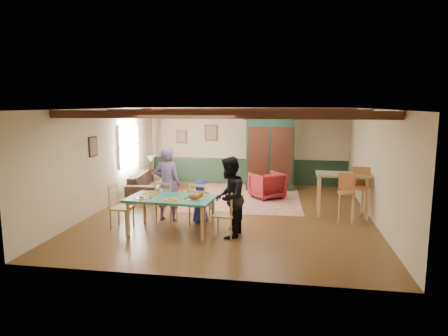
# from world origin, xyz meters

# --- Properties ---
(floor) EXTENTS (8.00, 8.00, 0.00)m
(floor) POSITION_xyz_m (0.00, 0.00, 0.00)
(floor) COLOR #4F3116
(floor) RESTS_ON ground
(wall_back) EXTENTS (7.00, 0.02, 2.70)m
(wall_back) POSITION_xyz_m (0.00, 4.00, 1.35)
(wall_back) COLOR beige
(wall_back) RESTS_ON floor
(wall_left) EXTENTS (0.02, 8.00, 2.70)m
(wall_left) POSITION_xyz_m (-3.50, 0.00, 1.35)
(wall_left) COLOR beige
(wall_left) RESTS_ON floor
(wall_right) EXTENTS (0.02, 8.00, 2.70)m
(wall_right) POSITION_xyz_m (3.50, 0.00, 1.35)
(wall_right) COLOR beige
(wall_right) RESTS_ON floor
(ceiling) EXTENTS (7.00, 8.00, 0.02)m
(ceiling) POSITION_xyz_m (0.00, 0.00, 2.70)
(ceiling) COLOR white
(ceiling) RESTS_ON wall_back
(wainscot_back) EXTENTS (6.95, 0.03, 0.90)m
(wainscot_back) POSITION_xyz_m (0.00, 3.98, 0.45)
(wainscot_back) COLOR #1A3020
(wainscot_back) RESTS_ON floor
(ceiling_beam_front) EXTENTS (6.95, 0.16, 0.16)m
(ceiling_beam_front) POSITION_xyz_m (0.00, -2.30, 2.61)
(ceiling_beam_front) COLOR #33180E
(ceiling_beam_front) RESTS_ON ceiling
(ceiling_beam_mid) EXTENTS (6.95, 0.16, 0.16)m
(ceiling_beam_mid) POSITION_xyz_m (0.00, 0.40, 2.61)
(ceiling_beam_mid) COLOR #33180E
(ceiling_beam_mid) RESTS_ON ceiling
(ceiling_beam_back) EXTENTS (6.95, 0.16, 0.16)m
(ceiling_beam_back) POSITION_xyz_m (0.00, 3.00, 2.61)
(ceiling_beam_back) COLOR #33180E
(ceiling_beam_back) RESTS_ON ceiling
(window_left) EXTENTS (0.06, 1.60, 1.30)m
(window_left) POSITION_xyz_m (-3.47, 1.70, 1.55)
(window_left) COLOR white
(window_left) RESTS_ON wall_left
(picture_left_wall) EXTENTS (0.04, 0.42, 0.52)m
(picture_left_wall) POSITION_xyz_m (-3.47, -0.60, 1.75)
(picture_left_wall) COLOR gray
(picture_left_wall) RESTS_ON wall_left
(picture_back_a) EXTENTS (0.45, 0.04, 0.55)m
(picture_back_a) POSITION_xyz_m (-1.30, 3.97, 1.80)
(picture_back_a) COLOR gray
(picture_back_a) RESTS_ON wall_back
(picture_back_b) EXTENTS (0.38, 0.04, 0.48)m
(picture_back_b) POSITION_xyz_m (-2.40, 3.97, 1.65)
(picture_back_b) COLOR gray
(picture_back_b) RESTS_ON wall_back
(dining_table) EXTENTS (1.96, 1.20, 0.79)m
(dining_table) POSITION_xyz_m (-1.09, -1.77, 0.39)
(dining_table) COLOR #226C5A
(dining_table) RESTS_ON floor
(dining_chair_far_left) EXTENTS (0.48, 0.49, 1.00)m
(dining_chair_far_left) POSITION_xyz_m (-1.45, -0.99, 0.50)
(dining_chair_far_left) COLOR tan
(dining_chair_far_left) RESTS_ON floor
(dining_chair_far_right) EXTENTS (0.48, 0.49, 1.00)m
(dining_chair_far_right) POSITION_xyz_m (-0.61, -1.05, 0.50)
(dining_chair_far_right) COLOR tan
(dining_chair_far_right) RESTS_ON floor
(dining_chair_end_left) EXTENTS (0.49, 0.48, 1.00)m
(dining_chair_end_left) POSITION_xyz_m (-2.29, -1.68, 0.50)
(dining_chair_end_left) COLOR tan
(dining_chair_end_left) RESTS_ON floor
(dining_chair_end_right) EXTENTS (0.49, 0.48, 1.00)m
(dining_chair_end_right) POSITION_xyz_m (0.11, -1.87, 0.50)
(dining_chair_end_right) COLOR tan
(dining_chair_end_right) RESTS_ON floor
(person_man) EXTENTS (0.69, 0.48, 1.81)m
(person_man) POSITION_xyz_m (-1.44, -0.90, 0.90)
(person_man) COLOR #745A9A
(person_man) RESTS_ON floor
(person_woman) EXTENTS (0.72, 0.89, 1.73)m
(person_woman) POSITION_xyz_m (0.22, -1.88, 0.86)
(person_woman) COLOR black
(person_woman) RESTS_ON floor
(person_child) EXTENTS (0.54, 0.37, 1.05)m
(person_child) POSITION_xyz_m (-0.60, -0.97, 0.53)
(person_child) COLOR #292FA7
(person_child) RESTS_ON floor
(cat) EXTENTS (0.39, 0.18, 0.19)m
(cat) POSITION_xyz_m (-0.52, -1.92, 0.88)
(cat) COLOR #C15A22
(cat) RESTS_ON dining_table
(place_setting_near_left) EXTENTS (0.44, 0.35, 0.11)m
(place_setting_near_left) POSITION_xyz_m (-1.69, -1.99, 0.84)
(place_setting_near_left) COLOR gold
(place_setting_near_left) RESTS_ON dining_table
(place_setting_near_center) EXTENTS (0.44, 0.35, 0.11)m
(place_setting_near_center) POSITION_xyz_m (-1.01, -2.04, 0.84)
(place_setting_near_center) COLOR gold
(place_setting_near_center) RESTS_ON dining_table
(place_setting_far_left) EXTENTS (0.44, 0.35, 0.11)m
(place_setting_far_left) POSITION_xyz_m (-1.64, -1.47, 0.84)
(place_setting_far_left) COLOR gold
(place_setting_far_left) RESTS_ON dining_table
(place_setting_far_right) EXTENTS (0.44, 0.35, 0.11)m
(place_setting_far_right) POSITION_xyz_m (-0.49, -1.56, 0.84)
(place_setting_far_right) COLOR gold
(place_setting_far_right) RESTS_ON dining_table
(area_rug) EXTENTS (3.58, 4.19, 0.01)m
(area_rug) POSITION_xyz_m (0.10, 1.86, 0.01)
(area_rug) COLOR beige
(area_rug) RESTS_ON floor
(armoire) EXTENTS (1.78, 0.87, 2.43)m
(armoire) POSITION_xyz_m (0.82, 3.11, 1.21)
(armoire) COLOR #153528
(armoire) RESTS_ON floor
(armchair) EXTENTS (1.20, 1.20, 0.79)m
(armchair) POSITION_xyz_m (0.82, 1.81, 0.40)
(armchair) COLOR #521017
(armchair) RESTS_ON floor
(sofa) EXTENTS (1.13, 2.37, 0.67)m
(sofa) POSITION_xyz_m (-2.90, 1.80, 0.33)
(sofa) COLOR #342821
(sofa) RESTS_ON floor
(end_table) EXTENTS (0.46, 0.46, 0.56)m
(end_table) POSITION_xyz_m (-3.22, 2.93, 0.28)
(end_table) COLOR #33180E
(end_table) RESTS_ON floor
(table_lamp) EXTENTS (0.29, 0.29, 0.51)m
(table_lamp) POSITION_xyz_m (-3.22, 2.93, 0.81)
(table_lamp) COLOR tan
(table_lamp) RESTS_ON end_table
(counter_table) EXTENTS (1.32, 0.79, 1.08)m
(counter_table) POSITION_xyz_m (2.80, 0.26, 0.54)
(counter_table) COLOR #B8B18F
(counter_table) RESTS_ON floor
(bar_stool_left) EXTENTS (0.47, 0.50, 1.16)m
(bar_stool_left) POSITION_xyz_m (2.83, -0.33, 0.58)
(bar_stool_left) COLOR #C2814B
(bar_stool_left) RESTS_ON floor
(bar_stool_right) EXTENTS (0.51, 0.55, 1.28)m
(bar_stool_right) POSITION_xyz_m (3.22, -0.04, 0.64)
(bar_stool_right) COLOR #C2814B
(bar_stool_right) RESTS_ON floor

